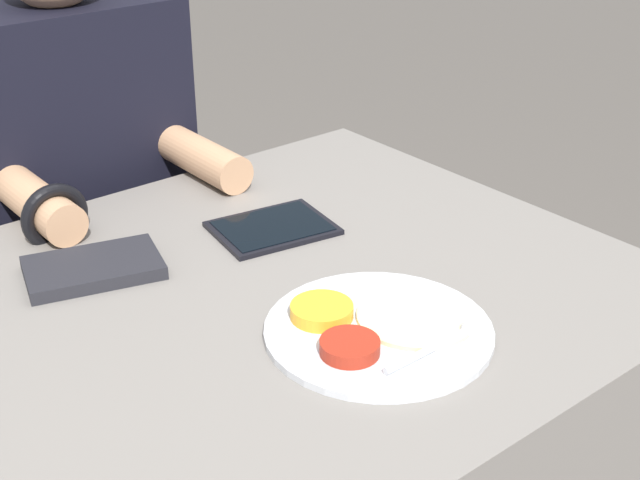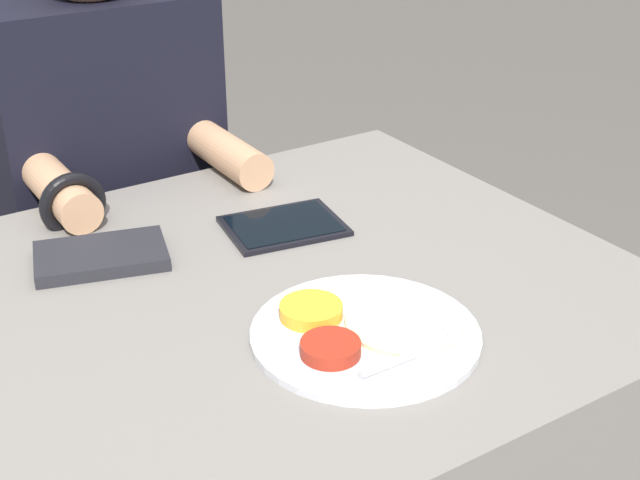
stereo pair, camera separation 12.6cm
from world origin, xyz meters
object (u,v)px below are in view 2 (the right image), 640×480
Objects in this scene: person_diner at (118,231)px; red_notebook at (101,257)px; tablet_device at (284,226)px; thali_tray at (363,332)px.

red_notebook is at bearing -112.44° from person_diner.
red_notebook is 0.47m from person_diner.
tablet_device is 0.17× the size of person_diner.
thali_tray is 0.43m from red_notebook.
person_diner is (-0.04, 0.79, -0.17)m from thali_tray.
person_diner is at bearing 104.87° from tablet_device.
red_notebook is 0.18× the size of person_diner.
person_diner reaches higher than red_notebook.
thali_tray is at bearing -61.08° from red_notebook.
red_notebook is (-0.21, 0.38, -0.00)m from thali_tray.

